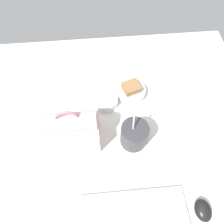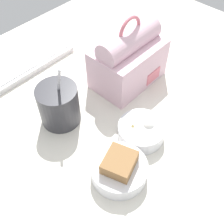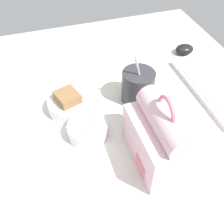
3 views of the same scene
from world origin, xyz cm
name	(u,v)px [view 1 (image 1 of 3)]	position (x,y,z in cm)	size (l,w,h in cm)	color
desk_surface	(104,127)	(0.00, 0.00, 1.00)	(140.00, 110.00, 2.00)	silver
keyboard	(134,212)	(-8.00, 34.99, 3.02)	(37.96, 13.98, 2.10)	silver
lunch_bag	(72,130)	(12.37, 4.58, 10.28)	(21.33, 14.18, 22.15)	beige
soup_cup	(135,135)	(-11.96, 7.82, 7.87)	(10.83, 10.83, 18.83)	#333338
bento_bowl_sandwich	(132,91)	(-14.01, -15.50, 4.66)	(13.33, 13.33, 7.13)	silver
bento_bowl_snacks	(106,100)	(-1.68, -12.12, 4.24)	(12.21, 12.21, 5.35)	silver
computer_mouse	(204,210)	(-32.41, 36.77, 3.97)	(5.85, 7.61, 3.95)	black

